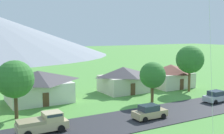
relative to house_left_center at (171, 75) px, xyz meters
name	(u,v)px	position (x,y,z in m)	size (l,w,h in m)	color
road_strip	(68,131)	(-25.96, -13.27, -2.22)	(160.00, 7.71, 0.08)	#2D2D33
house_left_center	(171,75)	(0.00, 0.00, 0.00)	(7.82, 6.61, 4.36)	beige
house_right_center	(38,86)	(-24.97, 1.43, 0.17)	(9.67, 8.06, 4.68)	silver
house_rightmost	(123,79)	(-10.25, 0.75, 0.04)	(7.92, 6.60, 4.44)	beige
tree_near_left	(15,79)	(-29.67, -5.81, 2.56)	(4.54, 4.54, 7.11)	#4C3823
tree_left_of_center	(190,60)	(0.07, -4.78, 3.42)	(4.88, 4.88, 8.14)	brown
tree_center	(153,75)	(-10.44, -7.71, 1.85)	(3.90, 3.90, 6.08)	brown
parked_car_tan_west_end	(150,112)	(-15.86, -14.09, -1.39)	(4.21, 2.10, 1.68)	tan
parked_car_silver_mid_west	(216,97)	(-2.14, -12.49, -1.39)	(4.26, 2.20, 1.68)	#B7BCC1
pickup_truck_sand_west_side	(43,123)	(-28.22, -12.27, -1.20)	(5.21, 2.34, 1.99)	#C6B284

